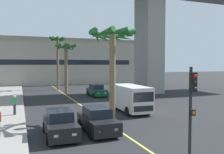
% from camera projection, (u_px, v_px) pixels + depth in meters
% --- Properties ---
extents(lane_stripe_center, '(0.14, 56.00, 0.01)m').
position_uv_depth(lane_stripe_center, '(79.00, 104.00, 26.31)').
color(lane_stripe_center, '#DBCC4C').
rests_on(lane_stripe_center, ground).
extents(pier_building_backdrop, '(37.77, 8.04, 9.67)m').
position_uv_depth(pier_building_backdrop, '(49.00, 62.00, 52.27)').
color(pier_building_backdrop, '#BCB29E').
rests_on(pier_building_backdrop, ground).
extents(car_queue_front, '(1.94, 4.15, 1.56)m').
position_uv_depth(car_queue_front, '(97.00, 91.00, 32.78)').
color(car_queue_front, '#0C4728').
rests_on(car_queue_front, ground).
extents(car_queue_second, '(1.91, 4.14, 1.56)m').
position_uv_depth(car_queue_second, '(60.00, 124.00, 14.53)').
color(car_queue_second, black).
rests_on(car_queue_second, ground).
extents(car_queue_third, '(1.85, 4.11, 1.56)m').
position_uv_depth(car_queue_third, '(97.00, 121.00, 15.47)').
color(car_queue_third, black).
rests_on(car_queue_third, ground).
extents(delivery_van, '(2.27, 5.30, 2.36)m').
position_uv_depth(delivery_van, '(131.00, 98.00, 21.97)').
color(delivery_van, silver).
rests_on(delivery_van, ground).
extents(traffic_light_median_near, '(0.24, 0.37, 4.20)m').
position_uv_depth(traffic_light_median_near, '(192.00, 104.00, 9.66)').
color(traffic_light_median_near, black).
rests_on(traffic_light_median_near, ground).
extents(palm_tree_near_median, '(2.82, 2.81, 8.94)m').
position_uv_depth(palm_tree_near_median, '(58.00, 48.00, 40.76)').
color(palm_tree_near_median, brown).
rests_on(palm_tree_near_median, ground).
extents(palm_tree_mid_median, '(3.64, 3.64, 7.04)m').
position_uv_depth(palm_tree_mid_median, '(113.00, 46.00, 18.47)').
color(palm_tree_mid_median, brown).
rests_on(palm_tree_mid_median, ground).
extents(palm_tree_far_median, '(2.99, 3.09, 7.28)m').
position_uv_depth(palm_tree_far_median, '(66.00, 56.00, 35.08)').
color(palm_tree_far_median, brown).
rests_on(palm_tree_far_median, ground).
extents(pedestrian_mid_block, '(0.34, 0.22, 1.62)m').
position_uv_depth(pedestrian_mid_block, '(15.00, 104.00, 20.01)').
color(pedestrian_mid_block, '#2D2D38').
rests_on(pedestrian_mid_block, sidewalk_left).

